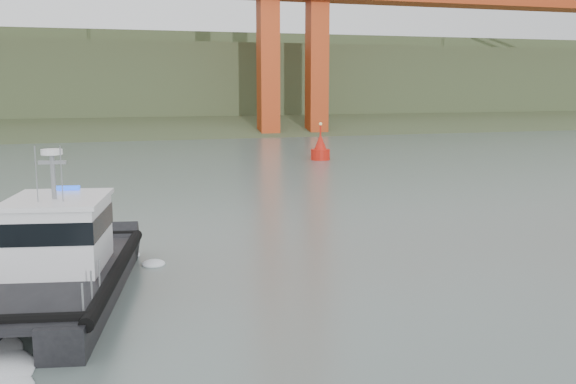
# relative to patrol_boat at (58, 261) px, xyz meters

# --- Properties ---
(ground) EXTENTS (400.00, 400.00, 0.00)m
(ground) POSITION_rel_patrol_boat_xyz_m (9.96, -2.22, -1.47)
(ground) COLOR slate
(ground) RESTS_ON ground
(headlands) EXTENTS (500.00, 105.36, 27.12)m
(headlands) POSITION_rel_patrol_boat_xyz_m (9.96, 123.28, 5.58)
(headlands) COLOR #384C2B
(headlands) RESTS_ON ground
(patrol_boat) EXTENTS (6.64, 12.71, 5.87)m
(patrol_boat) POSITION_rel_patrol_boat_xyz_m (0.00, 0.00, 0.00)
(patrol_boat) COLOR black
(patrol_boat) RESTS_ON ground
(nav_buoy) EXTENTS (2.04, 2.04, 4.24)m
(nav_buoy) POSITION_rel_patrol_boat_xyz_m (24.72, 39.62, -0.35)
(nav_buoy) COLOR red
(nav_buoy) RESTS_ON ground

